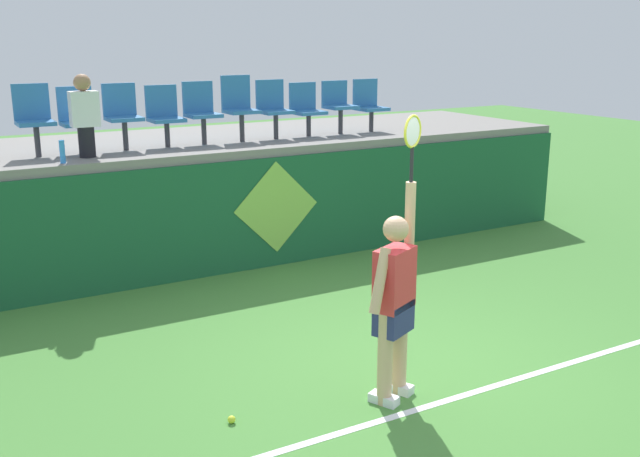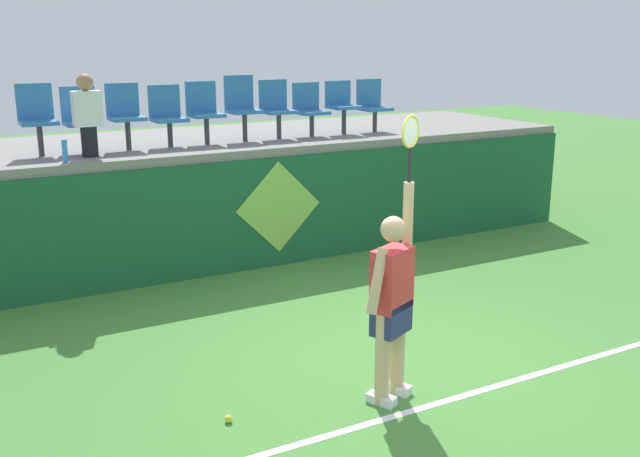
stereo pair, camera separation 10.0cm
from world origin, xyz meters
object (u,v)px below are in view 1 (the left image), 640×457
(stadium_chair_2, at_px, (122,113))
(stadium_chair_6, at_px, (273,106))
(stadium_chair_0, at_px, (34,116))
(stadium_chair_9, at_px, (369,103))
(stadium_chair_1, at_px, (78,117))
(stadium_chair_8, at_px, (338,103))
(tennis_player, at_px, (394,298))
(tennis_ball, at_px, (232,420))
(stadium_chair_3, at_px, (164,113))
(spectator_0, at_px, (85,114))
(water_bottle, at_px, (62,152))
(stadium_chair_4, at_px, (201,109))
(stadium_chair_5, at_px, (239,105))
(stadium_chair_7, at_px, (306,107))

(stadium_chair_2, relative_size, stadium_chair_6, 1.02)
(stadium_chair_0, xyz_separation_m, stadium_chair_9, (5.00, -0.00, -0.07))
(stadium_chair_1, height_order, stadium_chair_8, stadium_chair_1)
(stadium_chair_0, height_order, stadium_chair_8, stadium_chair_0)
(tennis_player, bearing_deg, stadium_chair_9, 58.88)
(tennis_player, xyz_separation_m, tennis_ball, (-1.42, 0.29, -0.90))
(stadium_chair_3, relative_size, stadium_chair_9, 1.02)
(tennis_ball, xyz_separation_m, spectator_0, (-0.07, 4.24, 2.14))
(stadium_chair_0, relative_size, stadium_chair_3, 1.09)
(stadium_chair_8, bearing_deg, water_bottle, -170.56)
(tennis_ball, bearing_deg, stadium_chair_3, 77.01)
(water_bottle, xyz_separation_m, stadium_chair_4, (2.03, 0.72, 0.34))
(stadium_chair_5, relative_size, stadium_chair_9, 1.15)
(stadium_chair_3, xyz_separation_m, stadium_chair_5, (1.11, 0.00, 0.07))
(stadium_chair_0, distance_m, stadium_chair_7, 3.87)
(tennis_player, distance_m, stadium_chair_0, 5.47)
(tennis_ball, xyz_separation_m, stadium_chair_8, (3.83, 4.64, 2.07))
(stadium_chair_6, bearing_deg, stadium_chair_8, -0.40)
(stadium_chair_9, bearing_deg, stadium_chair_5, 179.91)
(stadium_chair_0, xyz_separation_m, stadium_chair_3, (1.68, -0.00, -0.05))
(stadium_chair_7, relative_size, stadium_chair_9, 0.98)
(stadium_chair_5, distance_m, stadium_chair_9, 2.22)
(tennis_player, relative_size, stadium_chair_1, 2.95)
(stadium_chair_3, bearing_deg, stadium_chair_7, -0.05)
(stadium_chair_7, bearing_deg, tennis_ball, -125.13)
(stadium_chair_2, relative_size, stadium_chair_8, 1.08)
(stadium_chair_2, height_order, stadium_chair_4, stadium_chair_2)
(stadium_chair_2, xyz_separation_m, stadium_chair_3, (0.57, 0.00, -0.04))
(stadium_chair_3, distance_m, stadium_chair_8, 2.76)
(stadium_chair_2, distance_m, stadium_chair_8, 3.33)
(stadium_chair_7, distance_m, stadium_chair_8, 0.56)
(stadium_chair_7, bearing_deg, spectator_0, -173.08)
(stadium_chair_0, distance_m, stadium_chair_4, 2.20)
(tennis_ball, distance_m, spectator_0, 4.75)
(stadium_chair_3, relative_size, spectator_0, 0.81)
(stadium_chair_9, bearing_deg, stadium_chair_1, 180.00)
(tennis_player, distance_m, stadium_chair_2, 5.15)
(stadium_chair_2, relative_size, stadium_chair_7, 1.10)
(tennis_ball, distance_m, stadium_chair_8, 6.36)
(tennis_ball, distance_m, stadium_chair_1, 5.08)
(stadium_chair_2, xyz_separation_m, stadium_chair_8, (3.33, -0.01, -0.03))
(stadium_chair_5, height_order, stadium_chair_6, stadium_chair_5)
(stadium_chair_3, xyz_separation_m, stadium_chair_9, (3.32, -0.00, -0.01))
(stadium_chair_3, bearing_deg, stadium_chair_9, -0.00)
(water_bottle, xyz_separation_m, spectator_0, (0.36, 0.31, 0.40))
(stadium_chair_2, xyz_separation_m, stadium_chair_5, (1.68, 0.00, 0.03))
(stadium_chair_6, distance_m, stadium_chair_8, 1.11)
(stadium_chair_0, bearing_deg, stadium_chair_9, -0.01)
(tennis_player, bearing_deg, spectator_0, 108.23)
(spectator_0, bearing_deg, stadium_chair_1, 90.00)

